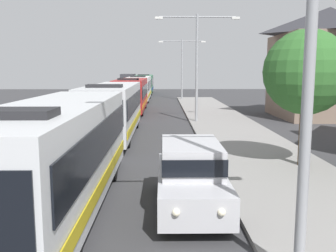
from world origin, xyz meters
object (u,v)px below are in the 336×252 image
object	(u,v)px
box_truck_oncoming	(128,82)
streetlamp_far	(182,62)
bus_rear	(145,84)
streetlamp_near	(312,7)
bus_second_in_line	(114,108)
white_suv	(191,173)
streetlamp_mid	(197,56)
roadside_tree	(306,73)
bus_fourth_in_line	(140,87)
bus_middle	(132,94)
bus_lead	(57,152)

from	to	relation	value
box_truck_oncoming	streetlamp_far	world-z (taller)	streetlamp_far
bus_rear	streetlamp_near	xyz separation A→B (m)	(5.40, -55.27, 3.27)
bus_second_in_line	white_suv	xyz separation A→B (m)	(3.70, -11.99, -0.66)
box_truck_oncoming	streetlamp_mid	world-z (taller)	streetlamp_mid
roadside_tree	box_truck_oncoming	bearing A→B (deg)	102.45
white_suv	streetlamp_far	xyz separation A→B (m)	(1.70, 39.14, 3.82)
bus_second_in_line	bus_fourth_in_line	bearing A→B (deg)	90.00
streetlamp_near	bus_rear	bearing A→B (deg)	95.58
bus_second_in_line	bus_middle	distance (m)	13.26
bus_lead	streetlamp_far	distance (m)	39.82
box_truck_oncoming	streetlamp_mid	size ratio (longest dim) A/B	0.93
white_suv	bus_lead	bearing A→B (deg)	-177.23
streetlamp_mid	streetlamp_far	distance (m)	21.55
bus_fourth_in_line	streetlamp_mid	xyz separation A→B (m)	(5.40, -20.49, 3.24)
bus_lead	bus_second_in_line	bearing A→B (deg)	90.00
bus_lead	roadside_tree	size ratio (longest dim) A/B	2.00
bus_middle	white_suv	xyz separation A→B (m)	(3.70, -25.25, -0.66)
box_truck_oncoming	streetlamp_near	distance (m)	62.31
bus_middle	streetlamp_mid	world-z (taller)	streetlamp_mid
bus_fourth_in_line	bus_lead	bearing A→B (deg)	-90.00
streetlamp_far	bus_fourth_in_line	bearing A→B (deg)	-168.92
bus_second_in_line	streetlamp_near	xyz separation A→B (m)	(5.40, -15.94, 3.27)
box_truck_oncoming	bus_fourth_in_line	bearing A→B (deg)	-80.42
bus_fourth_in_line	white_suv	xyz separation A→B (m)	(3.70, -38.09, -0.66)
bus_lead	streetlamp_far	xyz separation A→B (m)	(5.40, 39.32, 3.16)
bus_fourth_in_line	streetlamp_far	world-z (taller)	streetlamp_far
box_truck_oncoming	streetlamp_mid	xyz separation A→B (m)	(8.70, -40.06, 3.23)
box_truck_oncoming	bus_second_in_line	bearing A→B (deg)	-85.86
bus_second_in_line	bus_rear	distance (m)	39.33
white_suv	streetlamp_near	bearing A→B (deg)	-66.72
bus_middle	bus_rear	distance (m)	26.07
bus_middle	bus_fourth_in_line	bearing A→B (deg)	90.00
bus_lead	roadside_tree	bearing A→B (deg)	28.10
bus_lead	bus_fourth_in_line	xyz separation A→B (m)	(0.00, 38.27, 0.00)
bus_second_in_line	bus_fourth_in_line	xyz separation A→B (m)	(0.00, 26.10, 0.00)
bus_second_in_line	white_suv	size ratio (longest dim) A/B	2.34
bus_rear	streetlamp_mid	distance (m)	34.31
box_truck_oncoming	streetlamp_near	bearing A→B (deg)	-81.96
bus_second_in_line	roadside_tree	world-z (taller)	roadside_tree
bus_fourth_in_line	streetlamp_mid	size ratio (longest dim) A/B	1.49
bus_fourth_in_line	box_truck_oncoming	size ratio (longest dim) A/B	1.60
bus_lead	streetlamp_near	size ratio (longest dim) A/B	1.37
bus_second_in_line	bus_rear	xyz separation A→B (m)	(-0.00, 39.33, -0.00)
bus_rear	streetlamp_mid	size ratio (longest dim) A/B	1.44
roadside_tree	bus_rear	bearing A→B (deg)	100.22
white_suv	bus_fourth_in_line	bearing A→B (deg)	95.55
bus_second_in_line	roadside_tree	bearing A→B (deg)	-42.09
white_suv	streetlamp_far	distance (m)	39.37
bus_lead	streetlamp_mid	size ratio (longest dim) A/B	1.38
bus_second_in_line	white_suv	bearing A→B (deg)	-72.86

